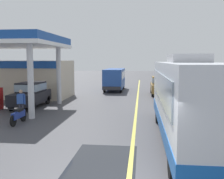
% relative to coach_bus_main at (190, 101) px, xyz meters
% --- Properties ---
extents(ground, '(120.00, 120.00, 0.00)m').
position_rel_coach_bus_main_xyz_m(ground, '(-2.39, 15.14, -1.72)').
color(ground, '#424247').
extents(lane_divider_stripe, '(0.16, 50.00, 0.01)m').
position_rel_coach_bus_main_xyz_m(lane_divider_stripe, '(-2.39, 10.14, -1.72)').
color(lane_divider_stripe, '#D8CC4C').
rests_on(lane_divider_stripe, ground).
extents(wet_puddle_patch, '(2.22, 3.40, 0.01)m').
position_rel_coach_bus_main_xyz_m(wet_puddle_patch, '(-3.33, -2.73, -1.72)').
color(wet_puddle_patch, '#26282D').
rests_on(wet_puddle_patch, ground).
extents(coach_bus_main, '(2.60, 11.04, 3.69)m').
position_rel_coach_bus_main_xyz_m(coach_bus_main, '(0.00, 0.00, 0.00)').
color(coach_bus_main, silver).
rests_on(coach_bus_main, ground).
extents(gas_station_roadside, '(9.10, 11.95, 5.10)m').
position_rel_coach_bus_main_xyz_m(gas_station_roadside, '(-12.20, 10.42, 0.91)').
color(gas_station_roadside, '#194799').
rests_on(gas_station_roadside, ground).
extents(car_at_pump, '(1.70, 4.20, 1.82)m').
position_rel_coach_bus_main_xyz_m(car_at_pump, '(-10.13, 7.32, -0.71)').
color(car_at_pump, black).
rests_on(car_at_pump, ground).
extents(minibus_opposing_lane, '(2.04, 6.13, 2.44)m').
position_rel_coach_bus_main_xyz_m(minibus_opposing_lane, '(-5.11, 18.95, -0.25)').
color(minibus_opposing_lane, '#264C9E').
rests_on(minibus_opposing_lane, ground).
extents(motorcycle_parked_forecourt, '(0.55, 1.80, 0.92)m').
position_rel_coach_bus_main_xyz_m(motorcycle_parked_forecourt, '(-8.65, 2.14, -1.28)').
color(motorcycle_parked_forecourt, black).
rests_on(motorcycle_parked_forecourt, ground).
extents(pedestrian_by_shop, '(0.55, 0.22, 1.66)m').
position_rel_coach_bus_main_xyz_m(pedestrian_by_shop, '(-9.27, 3.84, -0.79)').
color(pedestrian_by_shop, '#33333F').
rests_on(pedestrian_by_shop, ground).
extents(car_trailing_behind_bus, '(1.70, 4.20, 1.82)m').
position_rel_coach_bus_main_xyz_m(car_trailing_behind_bus, '(-0.25, 15.48, -0.71)').
color(car_trailing_behind_bus, olive).
rests_on(car_trailing_behind_bus, ground).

